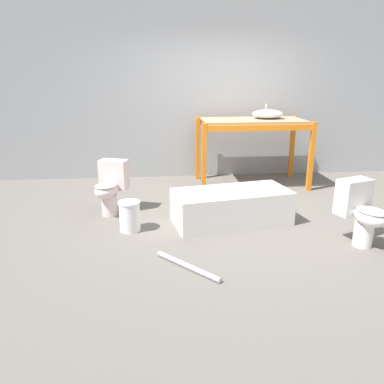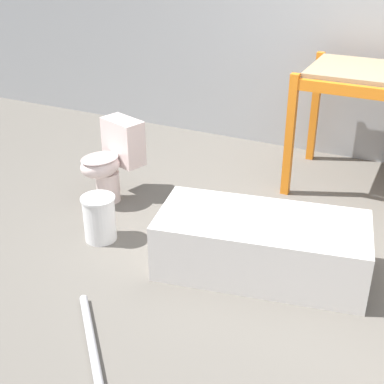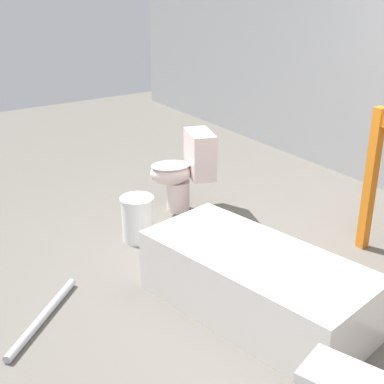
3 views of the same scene
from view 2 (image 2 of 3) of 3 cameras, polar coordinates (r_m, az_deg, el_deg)
The scene contains 5 objects.
ground_plane at distance 4.10m, azimuth 10.14°, elevation -5.89°, with size 12.00×12.00×0.00m, color #666059.
bathtub_main at distance 3.70m, azimuth 7.40°, elevation -5.24°, with size 1.51×0.89×0.42m.
toilet_near at distance 4.63m, azimuth -8.51°, elevation 3.61°, with size 0.48×0.61×0.69m.
bucket_white at distance 4.11m, azimuth -9.85°, elevation -2.69°, with size 0.26×0.26×0.36m.
loose_pipe at distance 3.28m, azimuth -10.71°, elevation -15.23°, with size 0.58×0.62×0.05m.
Camera 2 is at (0.83, -3.35, 2.21)m, focal length 50.00 mm.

